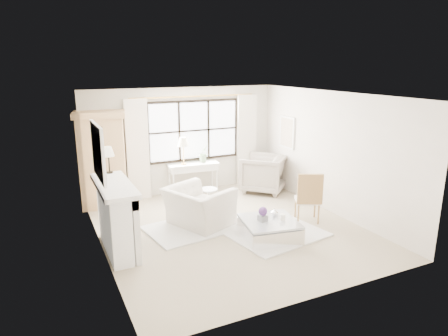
{
  "coord_description": "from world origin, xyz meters",
  "views": [
    {
      "loc": [
        -3.35,
        -6.78,
        3.27
      ],
      "look_at": [
        -0.04,
        0.2,
        1.24
      ],
      "focal_mm": 32.0,
      "sensor_mm": 36.0,
      "label": 1
    }
  ],
  "objects_px": {
    "armoire": "(103,159)",
    "club_armchair": "(199,207)",
    "console_table": "(193,178)",
    "coffee_table": "(269,230)"
  },
  "relations": [
    {
      "from": "armoire",
      "to": "club_armchair",
      "type": "xyz_separation_m",
      "value": [
        1.56,
        -2.0,
        -0.74
      ]
    },
    {
      "from": "console_table",
      "to": "club_armchair",
      "type": "height_order",
      "value": "club_armchair"
    },
    {
      "from": "console_table",
      "to": "club_armchair",
      "type": "xyz_separation_m",
      "value": [
        -0.67,
        -2.03,
        0.0
      ]
    },
    {
      "from": "coffee_table",
      "to": "club_armchair",
      "type": "bearing_deg",
      "value": 139.28
    },
    {
      "from": "console_table",
      "to": "club_armchair",
      "type": "relative_size",
      "value": 1.08
    },
    {
      "from": "club_armchair",
      "to": "console_table",
      "type": "bearing_deg",
      "value": -41.75
    },
    {
      "from": "console_table",
      "to": "armoire",
      "type": "bearing_deg",
      "value": -174.27
    },
    {
      "from": "armoire",
      "to": "club_armchair",
      "type": "relative_size",
      "value": 1.81
    },
    {
      "from": "armoire",
      "to": "club_armchair",
      "type": "bearing_deg",
      "value": -39.67
    },
    {
      "from": "club_armchair",
      "to": "coffee_table",
      "type": "bearing_deg",
      "value": -164.49
    }
  ]
}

